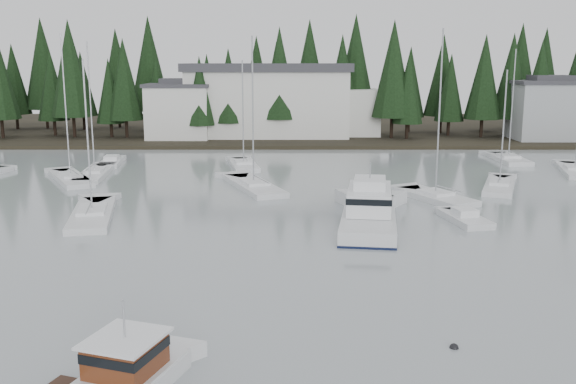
# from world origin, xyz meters

# --- Properties ---
(far_shore_land) EXTENTS (240.00, 54.00, 1.00)m
(far_shore_land) POSITION_xyz_m (0.00, 97.00, 0.00)
(far_shore_land) COLOR black
(far_shore_land) RESTS_ON ground
(conifer_treeline) EXTENTS (200.00, 22.00, 20.00)m
(conifer_treeline) POSITION_xyz_m (0.00, 86.00, 0.00)
(conifer_treeline) COLOR black
(conifer_treeline) RESTS_ON ground
(house_west) EXTENTS (9.54, 7.42, 8.75)m
(house_west) POSITION_xyz_m (-18.00, 79.00, 4.65)
(house_west) COLOR silver
(house_west) RESTS_ON ground
(house_east_a) EXTENTS (10.60, 8.48, 9.25)m
(house_east_a) POSITION_xyz_m (36.00, 78.00, 4.90)
(house_east_a) COLOR #999EA0
(house_east_a) RESTS_ON ground
(harbor_inn) EXTENTS (29.50, 11.50, 10.90)m
(harbor_inn) POSITION_xyz_m (-2.96, 82.34, 5.78)
(harbor_inn) COLOR silver
(harbor_inn) RESTS_ON ground
(cabin_cruiser_center) EXTENTS (5.47, 12.64, 5.25)m
(cabin_cruiser_center) POSITION_xyz_m (4.03, 29.53, 0.79)
(cabin_cruiser_center) COLOR silver
(cabin_cruiser_center) RESTS_ON ground
(sailboat_2) EXTENTS (5.01, 11.20, 12.41)m
(sailboat_2) POSITION_xyz_m (-16.87, 31.81, 0.05)
(sailboat_2) COLOR silver
(sailboat_2) RESTS_ON ground
(sailboat_3) EXTENTS (5.75, 9.76, 11.52)m
(sailboat_3) POSITION_xyz_m (18.03, 43.28, 0.06)
(sailboat_3) COLOR silver
(sailboat_3) RESTS_ON ground
(sailboat_4) EXTENTS (3.07, 8.81, 13.67)m
(sailboat_4) POSITION_xyz_m (24.55, 60.17, 0.07)
(sailboat_4) COLOR silver
(sailboat_4) RESTS_ON ground
(sailboat_6) EXTENTS (6.77, 11.32, 14.54)m
(sailboat_6) POSITION_xyz_m (-5.12, 43.28, 0.07)
(sailboat_6) COLOR silver
(sailboat_6) RESTS_ON ground
(sailboat_7) EXTENTS (4.24, 9.05, 12.39)m
(sailboat_7) POSITION_xyz_m (-6.90, 55.53, 0.07)
(sailboat_7) COLOR silver
(sailboat_7) RESTS_ON ground
(sailboat_9) EXTENTS (7.26, 10.07, 14.93)m
(sailboat_9) POSITION_xyz_m (-23.65, 47.09, 0.08)
(sailboat_9) COLOR silver
(sailboat_9) RESTS_ON ground
(sailboat_11) EXTENTS (6.32, 8.58, 14.95)m
(sailboat_11) POSITION_xyz_m (10.87, 38.29, 0.09)
(sailboat_11) COLOR silver
(sailboat_11) RESTS_ON ground
(sailboat_12) EXTENTS (3.57, 10.47, 14.26)m
(sailboat_12) POSITION_xyz_m (-22.04, 49.90, 0.08)
(sailboat_12) COLOR silver
(sailboat_12) RESTS_ON ground
(sailboat_13) EXTENTS (5.08, 10.30, 14.04)m
(sailboat_13) POSITION_xyz_m (28.87, 51.90, 0.07)
(sailboat_13) COLOR silver
(sailboat_13) RESTS_ON ground
(runabout_1) EXTENTS (3.18, 5.73, 1.42)m
(runabout_1) POSITION_xyz_m (11.27, 30.42, 0.13)
(runabout_1) COLOR silver
(runabout_1) RESTS_ON ground
(runabout_3) EXTENTS (2.83, 6.87, 1.42)m
(runabout_3) POSITION_xyz_m (-22.34, 57.56, 0.13)
(runabout_3) COLOR silver
(runabout_3) RESTS_ON ground
(mooring_buoy_dark) EXTENTS (0.39, 0.39, 0.39)m
(mooring_buoy_dark) POSITION_xyz_m (5.08, 9.01, 0.00)
(mooring_buoy_dark) COLOR black
(mooring_buoy_dark) RESTS_ON ground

